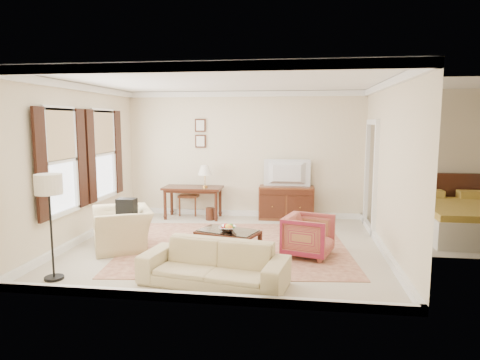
% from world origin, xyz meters
% --- Properties ---
extents(room_shell, '(5.51, 5.01, 2.91)m').
position_xyz_m(room_shell, '(0.00, 0.00, 2.47)').
color(room_shell, beige).
rests_on(room_shell, ground).
extents(annex_bedroom, '(3.00, 2.70, 2.90)m').
position_xyz_m(annex_bedroom, '(4.49, 1.15, 0.34)').
color(annex_bedroom, beige).
rests_on(annex_bedroom, ground).
extents(window_front, '(0.12, 1.56, 1.80)m').
position_xyz_m(window_front, '(-2.70, -0.70, 1.55)').
color(window_front, '#CCB284').
rests_on(window_front, room_shell).
extents(window_rear, '(0.12, 1.56, 1.80)m').
position_xyz_m(window_rear, '(-2.70, 0.90, 1.55)').
color(window_rear, '#CCB284').
rests_on(window_rear, room_shell).
extents(doorway, '(0.10, 1.12, 2.25)m').
position_xyz_m(doorway, '(2.71, 1.50, 1.08)').
color(doorway, white).
rests_on(doorway, room_shell).
extents(rug, '(4.23, 3.73, 0.01)m').
position_xyz_m(rug, '(0.16, -0.05, 0.01)').
color(rug, brown).
rests_on(rug, room_shell).
extents(writing_desk, '(1.33, 0.67, 0.73)m').
position_xyz_m(writing_desk, '(-1.13, 2.07, 0.62)').
color(writing_desk, '#3B1B11').
rests_on(writing_desk, room_shell).
extents(desk_chair, '(0.49, 0.49, 1.05)m').
position_xyz_m(desk_chair, '(-1.31, 2.42, 0.53)').
color(desk_chair, brown).
rests_on(desk_chair, room_shell).
extents(desk_lamp, '(0.32, 0.32, 0.50)m').
position_xyz_m(desk_lamp, '(-0.85, 2.07, 0.98)').
color(desk_lamp, silver).
rests_on(desk_lamp, writing_desk).
extents(framed_prints, '(0.25, 0.04, 0.68)m').
position_xyz_m(framed_prints, '(-1.03, 2.47, 1.94)').
color(framed_prints, '#3B1B11').
rests_on(framed_prints, room_shell).
extents(sideboard, '(1.23, 0.47, 0.76)m').
position_xyz_m(sideboard, '(1.00, 2.23, 0.38)').
color(sideboard, brown).
rests_on(sideboard, room_shell).
extents(tv, '(1.00, 0.58, 0.13)m').
position_xyz_m(tv, '(1.00, 2.21, 1.26)').
color(tv, black).
rests_on(tv, sideboard).
extents(coffee_table, '(1.13, 0.88, 0.42)m').
position_xyz_m(coffee_table, '(0.11, -0.54, 0.32)').
color(coffee_table, '#3B1B11').
rests_on(coffee_table, room_shell).
extents(fruit_bowl, '(0.42, 0.42, 0.10)m').
position_xyz_m(fruit_bowl, '(0.11, -0.59, 0.47)').
color(fruit_bowl, silver).
rests_on(fruit_bowl, coffee_table).
extents(book_a, '(0.28, 0.10, 0.38)m').
position_xyz_m(book_a, '(-0.05, -0.43, 0.17)').
color(book_a, brown).
rests_on(book_a, coffee_table).
extents(book_b, '(0.28, 0.10, 0.38)m').
position_xyz_m(book_b, '(0.29, -0.68, 0.16)').
color(book_b, brown).
rests_on(book_b, coffee_table).
extents(striped_armchair, '(0.87, 0.90, 0.76)m').
position_xyz_m(striped_armchair, '(1.44, -0.43, 0.38)').
color(striped_armchair, maroon).
rests_on(striped_armchair, room_shell).
extents(club_armchair, '(1.14, 1.29, 0.95)m').
position_xyz_m(club_armchair, '(-1.78, -0.41, 0.47)').
color(club_armchair, beige).
rests_on(club_armchair, room_shell).
extents(backpack, '(0.29, 0.36, 0.40)m').
position_xyz_m(backpack, '(-1.69, -0.40, 0.72)').
color(backpack, black).
rests_on(backpack, club_armchair).
extents(sofa, '(2.06, 0.94, 0.78)m').
position_xyz_m(sofa, '(0.14, -1.86, 0.39)').
color(sofa, beige).
rests_on(sofa, room_shell).
extents(floor_lamp, '(0.37, 0.37, 1.50)m').
position_xyz_m(floor_lamp, '(-2.14, -1.98, 1.25)').
color(floor_lamp, black).
rests_on(floor_lamp, room_shell).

